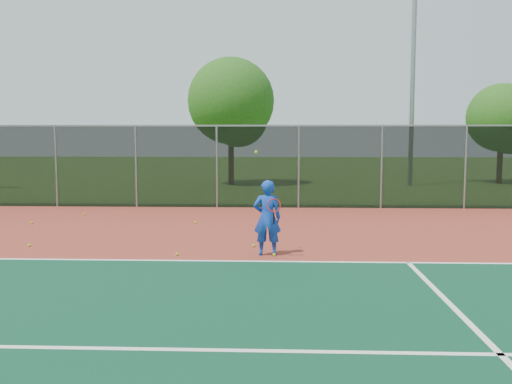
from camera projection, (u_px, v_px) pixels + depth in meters
ground at (323, 306)px, 9.00m from camera, size 120.00×120.00×0.00m
court_apron at (315, 274)px, 10.99m from camera, size 30.00×20.00×0.02m
court_lines at (497, 351)px, 7.05m from camera, size 22.10×13.05×0.00m
fence_back at (299, 166)px, 20.77m from camera, size 30.00×0.06×3.03m
tennis_player at (267, 218)px, 12.62m from camera, size 0.63×0.63×2.33m
practice_ball_0 at (253, 246)px, 13.60m from camera, size 0.07×0.07×0.07m
practice_ball_1 at (29, 245)px, 13.65m from camera, size 0.07×0.07×0.07m
practice_ball_2 at (84, 214)px, 18.94m from camera, size 0.07×0.07×0.07m
practice_ball_3 at (32, 223)px, 17.11m from camera, size 0.07×0.07×0.07m
practice_ball_4 at (195, 222)px, 17.22m from camera, size 0.07×0.07×0.07m
practice_ball_5 at (274, 255)px, 12.57m from camera, size 0.07×0.07×0.07m
practice_ball_6 at (177, 254)px, 12.62m from camera, size 0.07×0.07×0.07m
floodlight_n at (413, 60)px, 29.51m from camera, size 0.90×0.40×11.53m
tree_back_left at (233, 105)px, 30.24m from camera, size 4.62×4.62×6.79m
tree_back_mid at (504, 121)px, 30.99m from camera, size 3.73×3.73×5.48m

